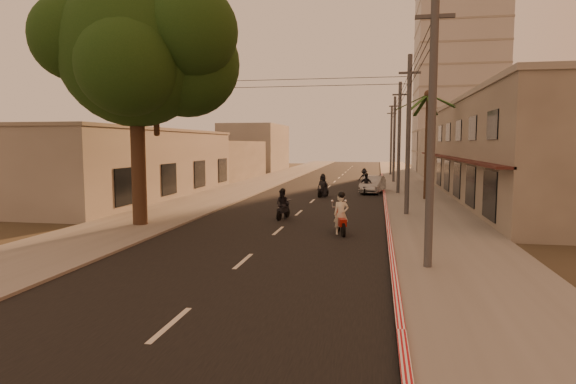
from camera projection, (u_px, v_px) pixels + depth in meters
name	position (u px, v px, depth m)	size (l,w,h in m)	color
ground	(269.00, 239.00, 20.65)	(160.00, 160.00, 0.00)	#383023
road	(322.00, 193.00, 40.21)	(10.00, 140.00, 0.02)	black
sidewalk_right	(414.00, 194.00, 38.84)	(5.00, 140.00, 0.12)	slate
sidewalk_left	(236.00, 191.00, 41.58)	(5.00, 140.00, 0.12)	slate
curb_stripe	(385.00, 200.00, 34.38)	(0.20, 60.00, 0.20)	#B5131B
shophouse_row	(508.00, 150.00, 35.35)	(8.80, 34.20, 7.30)	gray
left_building	(131.00, 163.00, 36.64)	(8.20, 24.20, 5.20)	gray
distant_tower	(458.00, 77.00, 71.11)	(12.10, 12.10, 28.00)	#B7B5B2
broadleaf_tree	(144.00, 52.00, 23.11)	(9.60, 8.70, 12.10)	black
palm_tree	(428.00, 101.00, 34.13)	(5.00, 5.00, 8.20)	black
utility_poles	(400.00, 113.00, 38.43)	(1.20, 48.26, 9.00)	#38383A
filler_right	(453.00, 152.00, 61.81)	(8.00, 14.00, 6.00)	gray
filler_left_near	(217.00, 160.00, 56.25)	(8.00, 14.00, 4.40)	gray
filler_left_far	(255.00, 148.00, 73.72)	(8.00, 14.00, 7.00)	gray
scooter_red	(341.00, 215.00, 21.67)	(0.97, 1.98, 1.98)	black
scooter_mid_a	(283.00, 205.00, 26.03)	(1.01, 1.74, 1.72)	black
scooter_mid_b	(366.00, 185.00, 38.52)	(1.10, 1.80, 1.78)	black
scooter_far_a	(323.00, 186.00, 36.91)	(1.16, 1.80, 1.82)	black
scooter_far_b	(364.00, 178.00, 45.58)	(1.18, 1.83, 1.80)	black
parked_car	(373.00, 185.00, 39.91)	(2.23, 4.56, 1.44)	#9A9DA2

